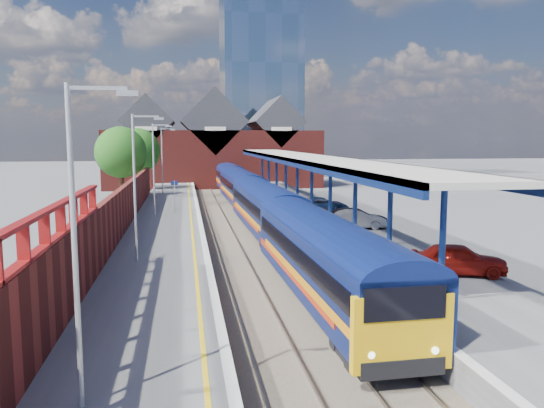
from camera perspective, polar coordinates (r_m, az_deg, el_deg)
The scene contains 25 objects.
ground at distance 50.22m, azimuth -4.54°, elevation -0.84°, with size 240.00×240.00×0.00m, color #5B5B5E.
ballast_bed at distance 40.38m, azimuth -3.34°, elevation -2.72°, with size 6.00×76.00×0.06m, color #473D33.
rails at distance 40.36m, azimuth -3.34°, elevation -2.59°, with size 4.51×76.00×0.14m.
left_platform at distance 40.11m, azimuth -11.18°, elevation -2.23°, with size 5.00×76.00×1.00m, color #565659.
right_platform at distance 41.36m, azimuth 4.96°, elevation -1.84°, with size 6.00×76.00×1.00m, color #565659.
coping_left at distance 40.02m, azimuth -7.84°, elevation -1.42°, with size 0.30×76.00×0.05m, color silver.
coping_right at distance 40.67m, azimuth 1.07°, elevation -1.22°, with size 0.30×76.00×0.05m, color silver.
yellow_line at distance 40.01m, azimuth -8.70°, elevation -1.46°, with size 0.14×76.00×0.01m, color yellow.
train at distance 46.19m, azimuth -2.30°, elevation 1.14°, with size 3.11×65.95×3.45m.
canopy at distance 42.66m, azimuth 3.70°, elevation 4.86°, with size 4.50×52.00×4.48m.
lamp_post_a at distance 11.93m, azimuth -19.90°, elevation -2.40°, with size 1.48×0.18×7.00m.
lamp_post_b at distance 25.74m, azimuth -14.28°, elevation 2.65°, with size 1.48×0.18×7.00m.
lamp_post_c at distance 41.68m, azimuth -12.44°, elevation 4.30°, with size 1.48×0.18×7.00m.
lamp_post_d at distance 57.65m, azimuth -11.61°, elevation 5.03°, with size 1.48×0.18×7.00m.
platform_sign at distance 43.79m, azimuth -10.44°, elevation 1.45°, with size 0.55×0.08×2.50m.
brick_wall at distance 33.64m, azimuth -16.02°, elevation -0.77°, with size 0.35×50.00×3.86m.
station_building at distance 77.70m, azimuth -6.35°, elevation 5.95°, with size 30.00×12.12×13.78m.
glass_tower at distance 101.46m, azimuth -1.32°, elevation 14.59°, with size 14.20×14.20×40.30m.
tree_near at distance 55.85m, azimuth -15.81°, elevation 5.22°, with size 5.20×5.20×8.10m.
tree_far at distance 63.71m, azimuth -14.12°, elevation 5.47°, with size 5.20×5.20×8.10m.
parked_car_red at distance 24.47m, azimuth 19.42°, elevation -5.59°, with size 1.61×4.01×1.37m, color maroon.
parked_car_silver at distance 35.09m, azimuth 9.07°, elevation -1.63°, with size 1.33×3.81×1.26m, color #999A9D.
parked_car_dark at distance 35.84m, azimuth 9.00°, elevation -1.44°, with size 1.78×4.37×1.27m, color black.
parked_car_blue at distance 42.63m, azimuth 5.41°, elevation -0.10°, with size 1.97×4.28×1.19m, color navy.
relay_cabinet at distance 16.88m, azimuth 12.39°, elevation -15.27°, with size 0.70×0.90×1.00m, color #9A9C9E.
Camera 1 is at (-4.16, -19.58, 6.86)m, focal length 35.00 mm.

